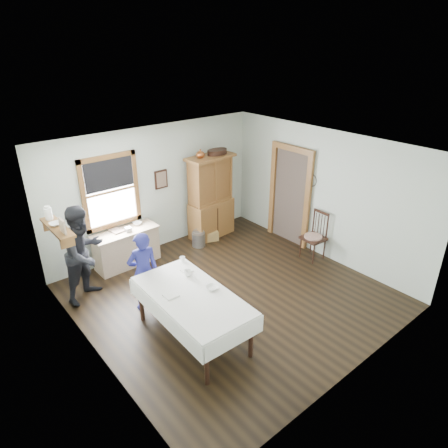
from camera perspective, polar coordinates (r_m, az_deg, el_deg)
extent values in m
cube|color=black|center=(7.45, 0.97, -10.04)|extent=(5.00, 5.00, 0.01)
cube|color=white|center=(6.29, 1.15, 10.39)|extent=(5.00, 5.00, 0.01)
cube|color=beige|center=(8.65, -9.85, 4.90)|extent=(5.00, 0.01, 2.70)
cube|color=beige|center=(5.38, 18.94, -9.66)|extent=(5.00, 0.01, 2.70)
cube|color=beige|center=(5.66, -18.70, -7.77)|extent=(0.01, 5.00, 2.70)
cube|color=beige|center=(8.47, 14.01, 4.06)|extent=(0.01, 5.00, 2.70)
cube|color=white|center=(8.16, -15.94, 4.51)|extent=(1.00, 0.02, 1.30)
cube|color=olive|center=(7.93, -16.46, 9.16)|extent=(1.18, 0.06, 0.09)
cube|color=olive|center=(8.40, -15.31, 0.03)|extent=(1.18, 0.06, 0.09)
cube|color=olive|center=(7.95, -19.40, 3.49)|extent=(0.09, 0.06, 1.48)
cube|color=olive|center=(8.35, -12.49, 5.37)|extent=(0.09, 0.06, 1.48)
cube|color=black|center=(8.01, -16.10, 6.80)|extent=(0.98, 0.03, 0.59)
cube|color=#4E4038|center=(9.05, 9.43, 3.80)|extent=(0.03, 0.90, 2.10)
cube|color=olive|center=(8.73, 11.80, 2.79)|extent=(0.08, 0.12, 2.10)
cube|color=olive|center=(9.34, 6.97, 4.66)|extent=(0.08, 0.12, 2.10)
cube|color=olive|center=(8.69, 9.82, 10.59)|extent=(0.08, 1.14, 0.12)
cube|color=olive|center=(6.88, -22.73, -0.47)|extent=(0.24, 1.00, 0.04)
cube|color=olive|center=(6.57, -21.46, -2.42)|extent=(0.22, 0.03, 0.18)
cube|color=olive|center=(7.27, -23.61, -0.12)|extent=(0.22, 0.03, 0.18)
cube|color=tan|center=(6.56, -22.07, -0.32)|extent=(0.03, 0.22, 0.24)
cylinder|color=white|center=(7.14, -23.80, 1.42)|extent=(0.12, 0.12, 0.22)
cube|color=black|center=(8.62, -8.95, 6.31)|extent=(0.30, 0.04, 0.40)
torus|color=black|center=(8.48, 12.45, 6.91)|extent=(0.01, 0.27, 0.27)
cube|color=tan|center=(8.42, -13.73, -3.32)|extent=(1.35, 0.54, 0.77)
cube|color=olive|center=(9.16, -1.87, 3.87)|extent=(1.17, 0.63, 1.93)
cube|color=white|center=(6.32, -4.51, -12.99)|extent=(1.11, 2.05, 0.81)
cube|color=black|center=(8.55, 12.68, -1.69)|extent=(0.51, 0.51, 1.04)
cube|color=gray|center=(9.01, -3.64, -2.18)|extent=(0.36, 0.36, 0.32)
cube|color=#A4854A|center=(9.28, -2.06, -1.65)|extent=(0.44, 0.38, 0.22)
imported|color=navy|center=(6.91, -11.41, -7.04)|extent=(0.54, 0.40, 1.34)
imported|color=black|center=(7.41, -19.28, -4.39)|extent=(0.98, 0.90, 1.64)
imported|color=white|center=(6.48, -5.19, -6.99)|extent=(0.14, 0.14, 0.10)
imported|color=white|center=(6.88, -5.95, -5.03)|extent=(0.12, 0.12, 0.09)
imported|color=white|center=(6.16, -1.74, -9.07)|extent=(0.21, 0.21, 0.05)
imported|color=#7D6453|center=(8.23, -15.76, -1.16)|extent=(0.21, 0.26, 0.02)
imported|color=white|center=(8.45, -12.28, 0.08)|extent=(0.20, 0.20, 0.06)
imported|color=white|center=(6.90, -22.93, 0.02)|extent=(0.22, 0.22, 0.05)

